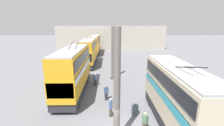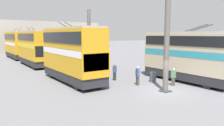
{
  "view_description": "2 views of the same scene",
  "coord_description": "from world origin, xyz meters",
  "px_view_note": "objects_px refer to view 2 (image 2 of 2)",
  "views": [
    {
      "loc": [
        -8.8,
        0.45,
        7.66
      ],
      "look_at": [
        11.52,
        0.12,
        2.61
      ],
      "focal_mm": 24.0,
      "sensor_mm": 36.0,
      "label": 1
    },
    {
      "loc": [
        -11.83,
        13.17,
        4.53
      ],
      "look_at": [
        7.85,
        -0.34,
        1.42
      ],
      "focal_mm": 35.0,
      "sensor_mm": 36.0,
      "label": 2
    }
  ],
  "objects_px": {
    "person_aisle_midway": "(115,72)",
    "bus_right_far": "(17,43)",
    "bus_right_mid": "(34,46)",
    "person_aisle_foreground": "(138,75)",
    "bus_left_near": "(187,53)",
    "bus_right_near": "(72,51)",
    "person_by_left_row": "(173,77)",
    "oil_drum": "(153,77)",
    "person_by_right_row": "(83,68)"
  },
  "relations": [
    {
      "from": "person_aisle_foreground",
      "to": "person_aisle_midway",
      "type": "distance_m",
      "value": 3.0
    },
    {
      "from": "bus_right_far",
      "to": "person_aisle_midway",
      "type": "relative_size",
      "value": 6.45
    },
    {
      "from": "bus_left_near",
      "to": "bus_right_far",
      "type": "bearing_deg",
      "value": 16.27
    },
    {
      "from": "bus_left_near",
      "to": "oil_drum",
      "type": "height_order",
      "value": "bus_left_near"
    },
    {
      "from": "bus_left_near",
      "to": "person_aisle_midway",
      "type": "bearing_deg",
      "value": 51.32
    },
    {
      "from": "bus_right_far",
      "to": "person_by_left_row",
      "type": "bearing_deg",
      "value": -168.12
    },
    {
      "from": "person_aisle_foreground",
      "to": "person_by_right_row",
      "type": "bearing_deg",
      "value": -60.58
    },
    {
      "from": "bus_left_near",
      "to": "person_by_left_row",
      "type": "distance_m",
      "value": 3.17
    },
    {
      "from": "bus_right_far",
      "to": "oil_drum",
      "type": "xyz_separation_m",
      "value": [
        -29.89,
        -6.37,
        -2.43
      ]
    },
    {
      "from": "bus_left_near",
      "to": "bus_right_mid",
      "type": "distance_m",
      "value": 21.32
    },
    {
      "from": "bus_right_far",
      "to": "person_aisle_foreground",
      "type": "xyz_separation_m",
      "value": [
        -30.14,
        -4.22,
        -1.98
      ]
    },
    {
      "from": "person_by_left_row",
      "to": "person_aisle_foreground",
      "type": "bearing_deg",
      "value": -73.98
    },
    {
      "from": "person_by_left_row",
      "to": "person_by_right_row",
      "type": "relative_size",
      "value": 0.93
    },
    {
      "from": "person_aisle_midway",
      "to": "oil_drum",
      "type": "height_order",
      "value": "person_aisle_midway"
    },
    {
      "from": "person_by_right_row",
      "to": "bus_left_near",
      "type": "bearing_deg",
      "value": 13.92
    },
    {
      "from": "bus_right_near",
      "to": "bus_right_far",
      "type": "xyz_separation_m",
      "value": [
        25.41,
        0.0,
        -0.07
      ]
    },
    {
      "from": "bus_right_mid",
      "to": "bus_left_near",
      "type": "bearing_deg",
      "value": -154.45
    },
    {
      "from": "person_by_left_row",
      "to": "person_aisle_midway",
      "type": "relative_size",
      "value": 0.94
    },
    {
      "from": "person_by_right_row",
      "to": "person_aisle_foreground",
      "type": "xyz_separation_m",
      "value": [
        -6.97,
        -1.97,
        0.03
      ]
    },
    {
      "from": "bus_left_near",
      "to": "bus_right_near",
      "type": "bearing_deg",
      "value": 56.47
    },
    {
      "from": "person_by_left_row",
      "to": "oil_drum",
      "type": "relative_size",
      "value": 1.65
    },
    {
      "from": "bus_right_near",
      "to": "oil_drum",
      "type": "bearing_deg",
      "value": -125.15
    },
    {
      "from": "bus_right_mid",
      "to": "person_by_left_row",
      "type": "relative_size",
      "value": 6.07
    },
    {
      "from": "bus_left_near",
      "to": "bus_right_far",
      "type": "distance_m",
      "value": 32.82
    },
    {
      "from": "bus_right_mid",
      "to": "oil_drum",
      "type": "bearing_deg",
      "value": -160.14
    },
    {
      "from": "bus_right_mid",
      "to": "person_aisle_foreground",
      "type": "distance_m",
      "value": 18.47
    },
    {
      "from": "bus_left_near",
      "to": "person_aisle_foreground",
      "type": "relative_size",
      "value": 5.25
    },
    {
      "from": "bus_right_near",
      "to": "bus_right_far",
      "type": "bearing_deg",
      "value": 0.0
    },
    {
      "from": "bus_right_mid",
      "to": "person_aisle_foreground",
      "type": "height_order",
      "value": "bus_right_mid"
    },
    {
      "from": "bus_right_far",
      "to": "person_by_right_row",
      "type": "relative_size",
      "value": 6.34
    },
    {
      "from": "person_by_left_row",
      "to": "person_aisle_midway",
      "type": "distance_m",
      "value": 5.71
    },
    {
      "from": "bus_left_near",
      "to": "oil_drum",
      "type": "bearing_deg",
      "value": 60.35
    },
    {
      "from": "bus_right_mid",
      "to": "person_by_left_row",
      "type": "height_order",
      "value": "bus_right_mid"
    },
    {
      "from": "bus_right_near",
      "to": "oil_drum",
      "type": "height_order",
      "value": "bus_right_near"
    },
    {
      "from": "person_aisle_midway",
      "to": "bus_right_far",
      "type": "bearing_deg",
      "value": 162.4
    },
    {
      "from": "bus_right_near",
      "to": "person_by_right_row",
      "type": "height_order",
      "value": "bus_right_near"
    },
    {
      "from": "bus_left_near",
      "to": "person_by_left_row",
      "type": "relative_size",
      "value": 5.81
    },
    {
      "from": "person_aisle_foreground",
      "to": "oil_drum",
      "type": "relative_size",
      "value": 1.83
    },
    {
      "from": "person_aisle_midway",
      "to": "oil_drum",
      "type": "xyz_separation_m",
      "value": [
        -2.73,
        -2.59,
        -0.4
      ]
    },
    {
      "from": "person_aisle_midway",
      "to": "bus_left_near",
      "type": "bearing_deg",
      "value": 25.81
    },
    {
      "from": "bus_right_far",
      "to": "oil_drum",
      "type": "bearing_deg",
      "value": -167.98
    },
    {
      "from": "bus_left_near",
      "to": "bus_right_near",
      "type": "distance_m",
      "value": 11.04
    },
    {
      "from": "person_aisle_midway",
      "to": "person_aisle_foreground",
      "type": "bearing_deg",
      "value": -17.05
    },
    {
      "from": "bus_left_near",
      "to": "person_by_left_row",
      "type": "xyz_separation_m",
      "value": [
        -0.54,
        2.45,
        -1.93
      ]
    },
    {
      "from": "bus_right_far",
      "to": "oil_drum",
      "type": "relative_size",
      "value": 11.29
    },
    {
      "from": "bus_right_mid",
      "to": "oil_drum",
      "type": "xyz_separation_m",
      "value": [
        -17.63,
        -6.37,
        -2.43
      ]
    },
    {
      "from": "bus_right_mid",
      "to": "person_by_right_row",
      "type": "height_order",
      "value": "bus_right_mid"
    },
    {
      "from": "bus_right_far",
      "to": "person_by_left_row",
      "type": "distance_m",
      "value": 32.82
    },
    {
      "from": "bus_left_near",
      "to": "bus_right_far",
      "type": "relative_size",
      "value": 0.85
    },
    {
      "from": "bus_right_near",
      "to": "oil_drum",
      "type": "xyz_separation_m",
      "value": [
        -4.48,
        -6.37,
        -2.49
      ]
    }
  ]
}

